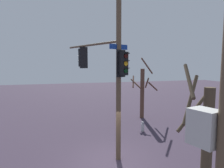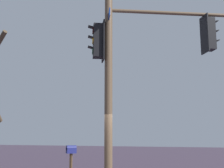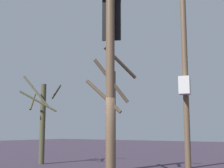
# 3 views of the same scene
# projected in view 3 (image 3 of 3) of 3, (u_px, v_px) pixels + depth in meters

# --- Properties ---
(main_signal_pole_assembly) EXTENTS (5.92, 3.34, 9.15)m
(main_signal_pole_assembly) POSITION_uv_depth(u_px,v_px,m) (111.00, 0.00, 8.67)
(main_signal_pole_assembly) COLOR brown
(main_signal_pole_assembly) RESTS_ON ground
(secondary_pole_assembly) EXTENTS (0.88, 0.61, 7.58)m
(secondary_pole_assembly) POSITION_uv_depth(u_px,v_px,m) (185.00, 82.00, 14.13)
(secondary_pole_assembly) COLOR brown
(secondary_pole_assembly) RESTS_ON ground
(bare_tree_across_street) EXTENTS (1.43, 1.66, 4.85)m
(bare_tree_across_street) POSITION_uv_depth(u_px,v_px,m) (111.00, 114.00, 12.87)
(bare_tree_across_street) COLOR #493B2B
(bare_tree_across_street) RESTS_ON ground
(bare_tree_corner) EXTENTS (2.19, 2.01, 4.24)m
(bare_tree_corner) POSITION_uv_depth(u_px,v_px,m) (42.00, 119.00, 15.65)
(bare_tree_corner) COLOR #44432C
(bare_tree_corner) RESTS_ON ground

